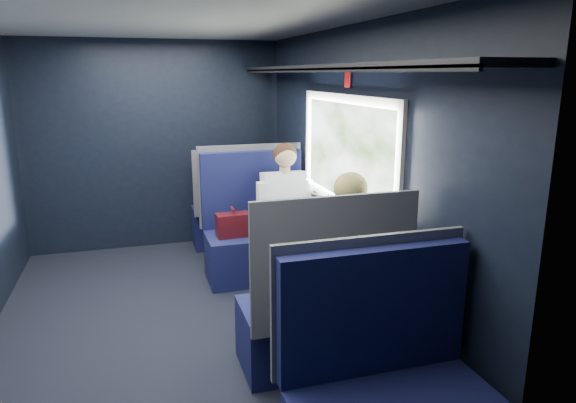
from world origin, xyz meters
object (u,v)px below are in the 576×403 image
object	(u,v)px
bottle_small	(329,207)
seat_row_front	(238,211)
seat_row_back	(385,394)
laptop	(316,212)
seat_bay_far	(319,312)
woman	(346,255)
cup	(316,205)
seat_bay_near	(256,234)
table	(304,234)
man	(287,207)

from	to	relation	value
bottle_small	seat_row_front	bearing A→B (deg)	106.63
seat_row_back	laptop	xyz separation A→B (m)	(0.34, 1.95, 0.39)
laptop	bottle_small	size ratio (longest dim) A/B	1.67
seat_bay_far	bottle_small	distance (m)	1.24
woman	seat_row_front	bearing A→B (deg)	95.70
laptop	bottle_small	xyz separation A→B (m)	(0.14, 0.04, 0.03)
cup	seat_bay_near	bearing A→B (deg)	136.81
seat_bay_near	seat_row_front	distance (m)	0.93
table	bottle_small	distance (m)	0.39
seat_bay_near	seat_bay_far	distance (m)	1.75
seat_row_back	table	bearing A→B (deg)	84.20
table	seat_row_back	xyz separation A→B (m)	(-0.18, -1.80, -0.25)
seat_bay_near	laptop	xyz separation A→B (m)	(0.35, -0.72, 0.38)
table	seat_row_front	distance (m)	1.82
man	seat_bay_far	bearing A→B (deg)	-99.03
cup	seat_row_back	bearing A→B (deg)	-101.38
seat_bay_near	seat_row_front	size ratio (longest dim) A/B	1.09
seat_row_front	woman	size ratio (longest dim) A/B	0.88
bottle_small	seat_row_back	bearing A→B (deg)	-103.59
bottle_small	table	bearing A→B (deg)	-147.52
table	cup	world-z (taller)	cup
laptop	bottle_small	distance (m)	0.14
table	seat_row_front	bearing A→B (deg)	95.80
seat_bay_near	bottle_small	world-z (taller)	seat_bay_near
table	woman	xyz separation A→B (m)	(0.07, -0.71, 0.06)
man	woman	distance (m)	1.41
bottle_small	cup	distance (m)	0.26
seat_row_front	woman	bearing A→B (deg)	-84.30
seat_bay_far	man	size ratio (longest dim) A/B	0.95
seat_bay_near	man	xyz separation A→B (m)	(0.26, -0.17, 0.30)
seat_row_front	woman	world-z (taller)	woman
seat_row_front	laptop	world-z (taller)	seat_row_front
seat_bay_near	seat_row_back	world-z (taller)	seat_bay_near
cup	woman	bearing A→B (deg)	-99.90
table	woman	size ratio (longest dim) A/B	0.76
seat_bay_near	woman	size ratio (longest dim) A/B	0.95
seat_bay_near	seat_bay_far	bearing A→B (deg)	-89.72
seat_bay_far	woman	xyz separation A→B (m)	(0.25, 0.17, 0.31)
man	woman	bearing A→B (deg)	-90.00
table	seat_row_back	distance (m)	1.82
cup	table	bearing A→B (deg)	-121.33
table	seat_row_front	xyz separation A→B (m)	(-0.18, 1.80, -0.25)
seat_row_front	seat_row_back	world-z (taller)	same
table	woman	bearing A→B (deg)	-84.55
seat_bay_near	seat_row_front	xyz separation A→B (m)	(0.01, 0.93, -0.01)
seat_row_front	bottle_small	distance (m)	1.73
seat_bay_far	cup	xyz separation A→B (m)	(0.45, 1.31, 0.37)
seat_row_back	seat_row_front	bearing A→B (deg)	90.00
bottle_small	seat_bay_near	bearing A→B (deg)	125.64
seat_bay_near	man	bearing A→B (deg)	-33.65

